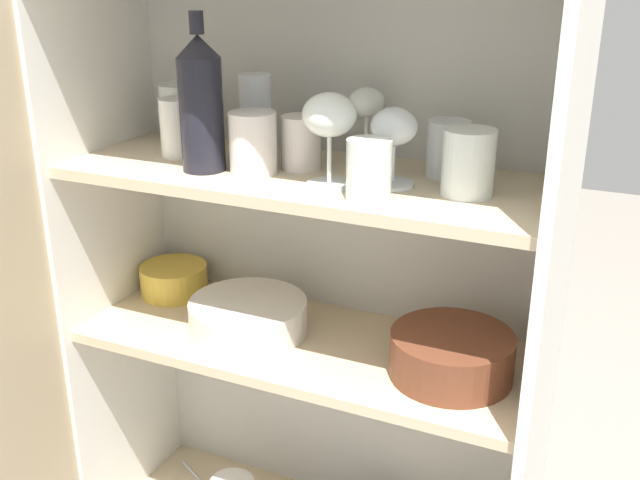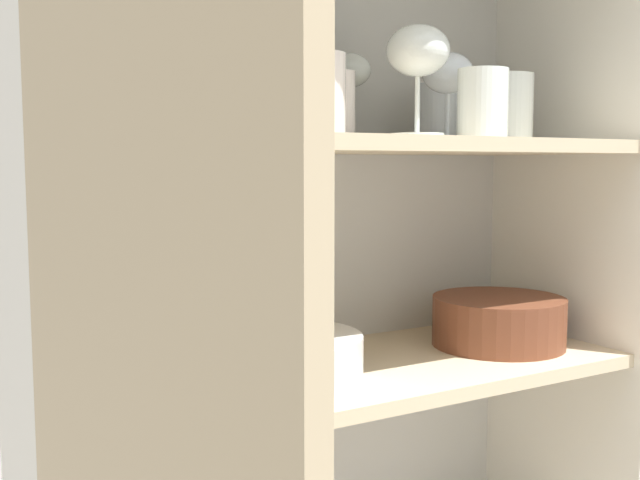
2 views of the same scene
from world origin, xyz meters
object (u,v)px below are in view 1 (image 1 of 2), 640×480
(plate_stack_white, at_px, (248,316))
(serving_bowl_small, at_px, (174,278))
(wine_bottle, at_px, (201,103))
(mixing_bowl_large, at_px, (452,354))

(plate_stack_white, height_order, serving_bowl_small, same)
(wine_bottle, relative_size, mixing_bowl_large, 1.26)
(wine_bottle, xyz_separation_m, serving_bowl_small, (-0.18, 0.13, -0.41))
(plate_stack_white, distance_m, serving_bowl_small, 0.24)
(wine_bottle, distance_m, plate_stack_white, 0.42)
(plate_stack_white, relative_size, serving_bowl_small, 1.60)
(plate_stack_white, distance_m, mixing_bowl_large, 0.40)
(serving_bowl_small, bearing_deg, mixing_bowl_large, -7.52)
(wine_bottle, height_order, mixing_bowl_large, wine_bottle)
(wine_bottle, relative_size, serving_bowl_small, 1.89)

